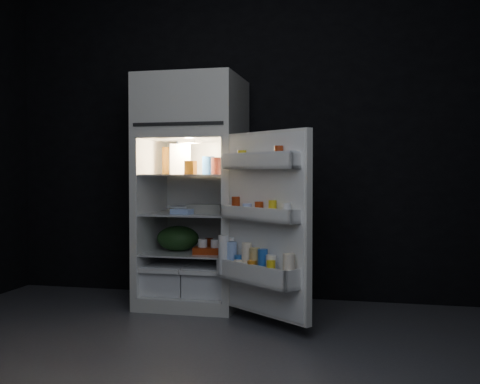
% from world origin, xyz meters
% --- Properties ---
extents(floor, '(4.00, 3.40, 0.00)m').
position_xyz_m(floor, '(0.00, 0.00, 0.00)').
color(floor, '#505055').
rests_on(floor, ground).
extents(wall_back, '(4.00, 0.00, 2.70)m').
position_xyz_m(wall_back, '(0.00, 1.70, 1.35)').
color(wall_back, black).
rests_on(wall_back, ground).
extents(refrigerator, '(0.76, 0.71, 1.78)m').
position_xyz_m(refrigerator, '(-0.28, 1.32, 0.96)').
color(refrigerator, silver).
rests_on(refrigerator, ground).
extents(fridge_door, '(0.69, 0.59, 1.22)m').
position_xyz_m(fridge_door, '(0.40, 0.72, 0.68)').
color(fridge_door, silver).
rests_on(fridge_door, ground).
extents(milk_jug, '(0.21, 0.21, 0.24)m').
position_xyz_m(milk_jug, '(-0.41, 1.37, 1.15)').
color(milk_jug, white).
rests_on(milk_jug, refrigerator).
extents(mayo_jar, '(0.11, 0.11, 0.14)m').
position_xyz_m(mayo_jar, '(-0.16, 1.34, 1.10)').
color(mayo_jar, '#2058B1').
rests_on(mayo_jar, refrigerator).
extents(jam_jar, '(0.14, 0.14, 0.13)m').
position_xyz_m(jam_jar, '(-0.07, 1.28, 1.09)').
color(jam_jar, black).
rests_on(jam_jar, refrigerator).
extents(amber_bottle, '(0.10, 0.10, 0.22)m').
position_xyz_m(amber_bottle, '(-0.53, 1.40, 1.14)').
color(amber_bottle, orange).
rests_on(amber_bottle, refrigerator).
extents(small_carton, '(0.09, 0.07, 0.10)m').
position_xyz_m(small_carton, '(-0.22, 1.07, 1.08)').
color(small_carton, orange).
rests_on(small_carton, refrigerator).
extents(egg_carton, '(0.28, 0.13, 0.07)m').
position_xyz_m(egg_carton, '(-0.16, 1.24, 0.76)').
color(egg_carton, gray).
rests_on(egg_carton, refrigerator).
extents(pie, '(0.35, 0.35, 0.04)m').
position_xyz_m(pie, '(-0.34, 1.32, 0.75)').
color(pie, tan).
rests_on(pie, refrigerator).
extents(flat_package, '(0.18, 0.12, 0.04)m').
position_xyz_m(flat_package, '(-0.30, 1.11, 0.75)').
color(flat_package, '#9CBAF2').
rests_on(flat_package, refrigerator).
extents(wrapped_pkg, '(0.13, 0.11, 0.05)m').
position_xyz_m(wrapped_pkg, '(-0.07, 1.38, 0.75)').
color(wrapped_pkg, '#F7E7CA').
rests_on(wrapped_pkg, refrigerator).
extents(produce_bag, '(0.36, 0.31, 0.20)m').
position_xyz_m(produce_bag, '(-0.39, 1.27, 0.52)').
color(produce_bag, '#193815').
rests_on(produce_bag, refrigerator).
extents(yogurt_tray, '(0.26, 0.16, 0.05)m').
position_xyz_m(yogurt_tray, '(-0.09, 1.15, 0.45)').
color(yogurt_tray, '#932C0C').
rests_on(yogurt_tray, refrigerator).
extents(small_can_red, '(0.08, 0.08, 0.09)m').
position_xyz_m(small_can_red, '(-0.17, 1.39, 0.47)').
color(small_can_red, '#932C0C').
rests_on(small_can_red, refrigerator).
extents(small_can_silver, '(0.10, 0.10, 0.09)m').
position_xyz_m(small_can_silver, '(-0.01, 1.40, 0.47)').
color(small_can_silver, silver).
rests_on(small_can_silver, refrigerator).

